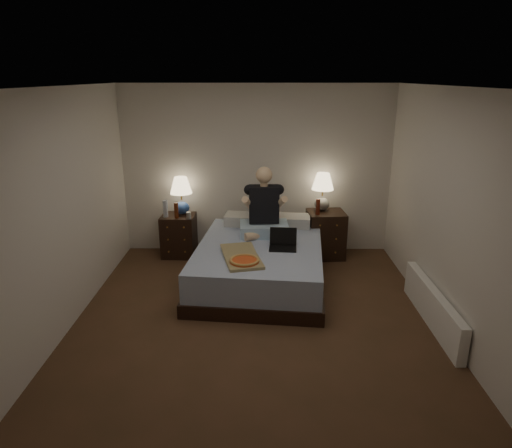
{
  "coord_description": "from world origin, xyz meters",
  "views": [
    {
      "loc": [
        0.04,
        -4.46,
        2.6
      ],
      "look_at": [
        0.0,
        0.9,
        0.85
      ],
      "focal_mm": 32.0,
      "sensor_mm": 36.0,
      "label": 1
    }
  ],
  "objects_px": {
    "nightstand_left": "(179,235)",
    "laptop": "(283,240)",
    "nightstand_right": "(325,234)",
    "soda_can": "(189,215)",
    "lamp_right": "(322,192)",
    "beer_bottle_left": "(176,210)",
    "bed": "(260,264)",
    "lamp_left": "(181,196)",
    "beer_bottle_right": "(318,207)",
    "radiator": "(433,307)",
    "water_bottle": "(165,209)",
    "person": "(264,202)",
    "pizza_box": "(244,261)"
  },
  "relations": [
    {
      "from": "bed",
      "to": "pizza_box",
      "type": "height_order",
      "value": "pizza_box"
    },
    {
      "from": "beer_bottle_left",
      "to": "radiator",
      "type": "height_order",
      "value": "beer_bottle_left"
    },
    {
      "from": "lamp_left",
      "to": "laptop",
      "type": "relative_size",
      "value": 1.65
    },
    {
      "from": "beer_bottle_left",
      "to": "laptop",
      "type": "relative_size",
      "value": 0.68
    },
    {
      "from": "bed",
      "to": "nightstand_right",
      "type": "xyz_separation_m",
      "value": [
        0.98,
        0.92,
        0.08
      ]
    },
    {
      "from": "laptop",
      "to": "nightstand_right",
      "type": "bearing_deg",
      "value": 61.18
    },
    {
      "from": "nightstand_left",
      "to": "radiator",
      "type": "relative_size",
      "value": 0.39
    },
    {
      "from": "nightstand_left",
      "to": "laptop",
      "type": "relative_size",
      "value": 1.85
    },
    {
      "from": "beer_bottle_left",
      "to": "person",
      "type": "relative_size",
      "value": 0.25
    },
    {
      "from": "beer_bottle_right",
      "to": "person",
      "type": "xyz_separation_m",
      "value": [
        -0.78,
        -0.4,
        0.18
      ]
    },
    {
      "from": "beer_bottle_left",
      "to": "radiator",
      "type": "bearing_deg",
      "value": -31.1
    },
    {
      "from": "nightstand_left",
      "to": "nightstand_right",
      "type": "bearing_deg",
      "value": 1.69
    },
    {
      "from": "soda_can",
      "to": "nightstand_left",
      "type": "bearing_deg",
      "value": 138.02
    },
    {
      "from": "soda_can",
      "to": "beer_bottle_right",
      "type": "relative_size",
      "value": 0.43
    },
    {
      "from": "lamp_right",
      "to": "water_bottle",
      "type": "bearing_deg",
      "value": -176.21
    },
    {
      "from": "nightstand_right",
      "to": "beer_bottle_left",
      "type": "relative_size",
      "value": 3.01
    },
    {
      "from": "bed",
      "to": "laptop",
      "type": "height_order",
      "value": "laptop"
    },
    {
      "from": "lamp_right",
      "to": "pizza_box",
      "type": "relative_size",
      "value": 0.74
    },
    {
      "from": "nightstand_right",
      "to": "laptop",
      "type": "bearing_deg",
      "value": -127.65
    },
    {
      "from": "person",
      "to": "laptop",
      "type": "relative_size",
      "value": 2.74
    },
    {
      "from": "nightstand_left",
      "to": "person",
      "type": "relative_size",
      "value": 0.68
    },
    {
      "from": "nightstand_left",
      "to": "beer_bottle_right",
      "type": "bearing_deg",
      "value": -1.58
    },
    {
      "from": "soda_can",
      "to": "radiator",
      "type": "relative_size",
      "value": 0.06
    },
    {
      "from": "bed",
      "to": "beer_bottle_right",
      "type": "relative_size",
      "value": 9.1
    },
    {
      "from": "soda_can",
      "to": "person",
      "type": "xyz_separation_m",
      "value": [
        1.08,
        -0.37,
        0.31
      ]
    },
    {
      "from": "nightstand_right",
      "to": "beer_bottle_left",
      "type": "distance_m",
      "value": 2.23
    },
    {
      "from": "radiator",
      "to": "lamp_left",
      "type": "bearing_deg",
      "value": 145.84
    },
    {
      "from": "beer_bottle_left",
      "to": "beer_bottle_right",
      "type": "xyz_separation_m",
      "value": [
        2.04,
        -0.01,
        0.06
      ]
    },
    {
      "from": "lamp_left",
      "to": "laptop",
      "type": "bearing_deg",
      "value": -38.67
    },
    {
      "from": "soda_can",
      "to": "pizza_box",
      "type": "height_order",
      "value": "soda_can"
    },
    {
      "from": "soda_can",
      "to": "person",
      "type": "relative_size",
      "value": 0.11
    },
    {
      "from": "lamp_left",
      "to": "pizza_box",
      "type": "xyz_separation_m",
      "value": [
        0.98,
        -1.66,
        -0.35
      ]
    },
    {
      "from": "bed",
      "to": "lamp_left",
      "type": "distance_m",
      "value": 1.67
    },
    {
      "from": "soda_can",
      "to": "laptop",
      "type": "bearing_deg",
      "value": -34.93
    },
    {
      "from": "person",
      "to": "lamp_left",
      "type": "bearing_deg",
      "value": 150.79
    },
    {
      "from": "bed",
      "to": "beer_bottle_left",
      "type": "height_order",
      "value": "beer_bottle_left"
    },
    {
      "from": "water_bottle",
      "to": "laptop",
      "type": "relative_size",
      "value": 0.74
    },
    {
      "from": "beer_bottle_right",
      "to": "laptop",
      "type": "bearing_deg",
      "value": -119.95
    },
    {
      "from": "person",
      "to": "nightstand_left",
      "type": "bearing_deg",
      "value": 154.46
    },
    {
      "from": "bed",
      "to": "pizza_box",
      "type": "xyz_separation_m",
      "value": [
        -0.18,
        -0.64,
        0.3
      ]
    },
    {
      "from": "water_bottle",
      "to": "radiator",
      "type": "height_order",
      "value": "water_bottle"
    },
    {
      "from": "lamp_left",
      "to": "person",
      "type": "distance_m",
      "value": 1.36
    },
    {
      "from": "lamp_left",
      "to": "nightstand_right",
      "type": "bearing_deg",
      "value": -2.63
    },
    {
      "from": "lamp_right",
      "to": "beer_bottle_left",
      "type": "xyz_separation_m",
      "value": [
        -2.13,
        -0.2,
        -0.23
      ]
    },
    {
      "from": "bed",
      "to": "lamp_right",
      "type": "distance_m",
      "value": 1.54
    },
    {
      "from": "nightstand_right",
      "to": "lamp_left",
      "type": "bearing_deg",
      "value": 172.75
    },
    {
      "from": "lamp_right",
      "to": "pizza_box",
      "type": "distance_m",
      "value": 2.03
    },
    {
      "from": "bed",
      "to": "soda_can",
      "type": "height_order",
      "value": "soda_can"
    },
    {
      "from": "beer_bottle_right",
      "to": "nightstand_right",
      "type": "bearing_deg",
      "value": 38.56
    },
    {
      "from": "nightstand_right",
      "to": "soda_can",
      "type": "bearing_deg",
      "value": 179.44
    }
  ]
}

